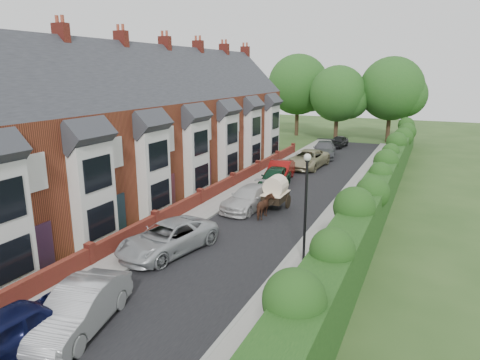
{
  "coord_description": "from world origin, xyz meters",
  "views": [
    {
      "loc": [
        8.17,
        -13.38,
        8.54
      ],
      "look_at": [
        -2.14,
        9.26,
        2.2
      ],
      "focal_mm": 32.0,
      "sensor_mm": 36.0,
      "label": 1
    }
  ],
  "objects_px": {
    "lamppost": "(306,196)",
    "car_white": "(249,198)",
    "car_grey": "(324,149)",
    "horse": "(265,207)",
    "car_red": "(280,171)",
    "car_beige": "(308,159)",
    "car_silver_b": "(168,238)",
    "horse_cart": "(276,190)",
    "car_green": "(275,177)",
    "car_silver_a": "(80,308)",
    "car_black": "(338,142)"
  },
  "relations": [
    {
      "from": "lamppost",
      "to": "horse",
      "type": "height_order",
      "value": "lamppost"
    },
    {
      "from": "car_green",
      "to": "car_silver_b",
      "type": "bearing_deg",
      "value": -98.41
    },
    {
      "from": "horse_cart",
      "to": "horse",
      "type": "bearing_deg",
      "value": -90.0
    },
    {
      "from": "car_beige",
      "to": "horse",
      "type": "distance_m",
      "value": 14.59
    },
    {
      "from": "car_black",
      "to": "car_red",
      "type": "bearing_deg",
      "value": -87.71
    },
    {
      "from": "lamppost",
      "to": "car_grey",
      "type": "xyz_separation_m",
      "value": [
        -5.27,
        25.46,
        -2.51
      ]
    },
    {
      "from": "car_silver_a",
      "to": "car_green",
      "type": "distance_m",
      "value": 20.09
    },
    {
      "from": "lamppost",
      "to": "car_beige",
      "type": "height_order",
      "value": "lamppost"
    },
    {
      "from": "car_white",
      "to": "horse_cart",
      "type": "distance_m",
      "value": 1.76
    },
    {
      "from": "horse",
      "to": "car_green",
      "type": "bearing_deg",
      "value": -76.38
    },
    {
      "from": "car_grey",
      "to": "car_silver_b",
      "type": "bearing_deg",
      "value": -102.47
    },
    {
      "from": "lamppost",
      "to": "car_grey",
      "type": "height_order",
      "value": "lamppost"
    },
    {
      "from": "car_silver_a",
      "to": "car_green",
      "type": "height_order",
      "value": "car_silver_a"
    },
    {
      "from": "car_green",
      "to": "horse",
      "type": "xyz_separation_m",
      "value": [
        1.9,
        -6.91,
        -0.06
      ]
    },
    {
      "from": "car_silver_a",
      "to": "horse",
      "type": "relative_size",
      "value": 2.81
    },
    {
      "from": "car_green",
      "to": "car_red",
      "type": "xyz_separation_m",
      "value": [
        -0.29,
        2.0,
        0.02
      ]
    },
    {
      "from": "lamppost",
      "to": "car_silver_b",
      "type": "relative_size",
      "value": 0.97
    },
    {
      "from": "car_silver_a",
      "to": "car_beige",
      "type": "height_order",
      "value": "car_beige"
    },
    {
      "from": "car_silver_a",
      "to": "car_red",
      "type": "xyz_separation_m",
      "value": [
        -0.6,
        22.08,
        0.02
      ]
    },
    {
      "from": "car_red",
      "to": "car_grey",
      "type": "distance_m",
      "value": 11.29
    },
    {
      "from": "car_grey",
      "to": "lamppost",
      "type": "bearing_deg",
      "value": -88.35
    },
    {
      "from": "car_white",
      "to": "car_beige",
      "type": "height_order",
      "value": "car_beige"
    },
    {
      "from": "car_red",
      "to": "car_beige",
      "type": "bearing_deg",
      "value": 74.84
    },
    {
      "from": "lamppost",
      "to": "car_white",
      "type": "bearing_deg",
      "value": 129.88
    },
    {
      "from": "car_grey",
      "to": "horse",
      "type": "distance_m",
      "value": 20.22
    },
    {
      "from": "car_silver_a",
      "to": "horse_cart",
      "type": "relative_size",
      "value": 1.53
    },
    {
      "from": "car_silver_b",
      "to": "car_grey",
      "type": "distance_m",
      "value": 26.77
    },
    {
      "from": "car_beige",
      "to": "horse_cart",
      "type": "bearing_deg",
      "value": -79.16
    },
    {
      "from": "lamppost",
      "to": "car_silver_b",
      "type": "height_order",
      "value": "lamppost"
    },
    {
      "from": "car_red",
      "to": "car_beige",
      "type": "distance_m",
      "value": 5.64
    },
    {
      "from": "car_grey",
      "to": "horse",
      "type": "height_order",
      "value": "car_grey"
    },
    {
      "from": "car_silver_a",
      "to": "car_silver_b",
      "type": "relative_size",
      "value": 0.88
    },
    {
      "from": "lamppost",
      "to": "horse_cart",
      "type": "bearing_deg",
      "value": 118.9
    },
    {
      "from": "car_silver_b",
      "to": "horse_cart",
      "type": "height_order",
      "value": "horse_cart"
    },
    {
      "from": "car_green",
      "to": "horse_cart",
      "type": "relative_size",
      "value": 1.47
    },
    {
      "from": "car_red",
      "to": "car_grey",
      "type": "height_order",
      "value": "car_red"
    },
    {
      "from": "car_green",
      "to": "car_black",
      "type": "xyz_separation_m",
      "value": [
        0.67,
        19.68,
        -0.12
      ]
    },
    {
      "from": "lamppost",
      "to": "car_grey",
      "type": "distance_m",
      "value": 26.12
    },
    {
      "from": "car_grey",
      "to": "car_white",
      "type": "bearing_deg",
      "value": -100.8
    },
    {
      "from": "car_white",
      "to": "car_silver_a",
      "type": "bearing_deg",
      "value": -82.78
    },
    {
      "from": "lamppost",
      "to": "horse",
      "type": "distance_m",
      "value": 7.07
    },
    {
      "from": "car_green",
      "to": "lamppost",
      "type": "bearing_deg",
      "value": -70.44
    },
    {
      "from": "horse",
      "to": "horse_cart",
      "type": "height_order",
      "value": "horse_cart"
    },
    {
      "from": "car_red",
      "to": "car_grey",
      "type": "xyz_separation_m",
      "value": [
        0.84,
        11.26,
        -0.01
      ]
    },
    {
      "from": "car_white",
      "to": "car_green",
      "type": "xyz_separation_m",
      "value": [
        -0.3,
        5.6,
        0.06
      ]
    },
    {
      "from": "car_green",
      "to": "horse",
      "type": "relative_size",
      "value": 2.7
    },
    {
      "from": "lamppost",
      "to": "horse_cart",
      "type": "height_order",
      "value": "lamppost"
    },
    {
      "from": "car_green",
      "to": "car_beige",
      "type": "height_order",
      "value": "car_beige"
    },
    {
      "from": "car_silver_a",
      "to": "car_red",
      "type": "bearing_deg",
      "value": 78.64
    },
    {
      "from": "car_silver_a",
      "to": "car_green",
      "type": "xyz_separation_m",
      "value": [
        -0.31,
        20.08,
        -0.0
      ]
    }
  ]
}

